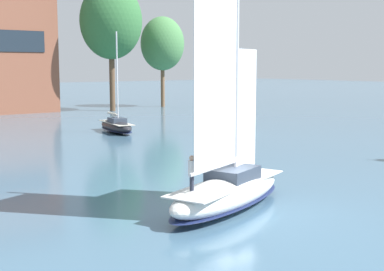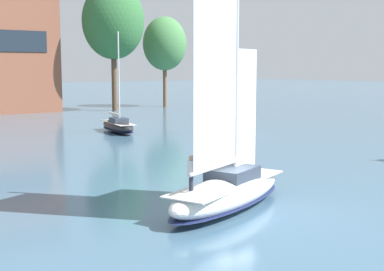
% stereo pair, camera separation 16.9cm
% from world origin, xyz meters
% --- Properties ---
extents(ground_plane, '(400.00, 400.00, 0.00)m').
position_xyz_m(ground_plane, '(0.00, 0.00, 0.00)').
color(ground_plane, '#42667F').
extents(tree_shore_left, '(7.55, 7.55, 15.54)m').
position_xyz_m(tree_shore_left, '(35.16, 57.97, 10.88)').
color(tree_shore_left, brown).
rests_on(tree_shore_left, ground).
extents(tree_shore_right, '(9.70, 9.70, 19.96)m').
position_xyz_m(tree_shore_right, '(23.88, 55.49, 13.97)').
color(tree_shore_right, brown).
rests_on(tree_shore_right, ground).
extents(sailboat_main, '(10.04, 5.94, 13.34)m').
position_xyz_m(sailboat_main, '(0.01, 0.01, 1.06)').
color(sailboat_main, white).
rests_on(sailboat_main, ground).
extents(sailboat_moored_near_marina, '(3.48, 7.99, 10.64)m').
position_xyz_m(sailboat_moored_near_marina, '(10.70, 30.65, 0.72)').
color(sailboat_moored_near_marina, '#232328').
rests_on(sailboat_moored_near_marina, ground).
extents(sailboat_moored_mid_channel, '(6.39, 5.17, 8.95)m').
position_xyz_m(sailboat_moored_mid_channel, '(20.09, 21.42, 0.61)').
color(sailboat_moored_mid_channel, white).
rests_on(sailboat_moored_mid_channel, ground).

